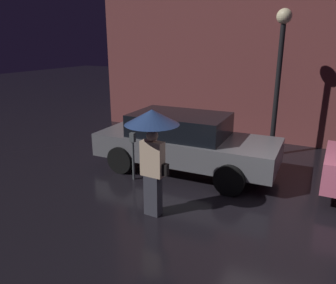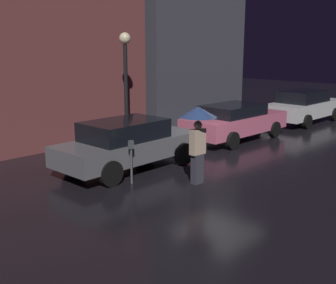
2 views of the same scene
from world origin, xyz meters
name	(u,v)px [view 2 (image 2 of 2)]	position (x,y,z in m)	size (l,w,h in m)	color
ground_plane	(220,161)	(0.00, 0.00, 0.00)	(60.00, 60.00, 0.00)	black
building_facade_left	(22,11)	(-3.08, 6.50, 4.79)	(8.99, 3.00, 9.57)	brown
building_facade_right	(182,7)	(5.23, 6.50, 5.42)	(6.38, 3.00, 10.85)	#3D3D47
parked_car_grey	(128,143)	(-2.64, 1.41, 0.79)	(4.62, 1.99, 1.49)	slate
parked_car_pink	(235,121)	(2.90, 1.52, 0.75)	(4.67, 2.04, 1.40)	#DB6684
parked_car_white	(304,106)	(8.35, 1.37, 0.80)	(4.68, 1.98, 1.53)	silver
pedestrian_with_umbrella	(198,124)	(-2.24, -0.95, 1.61)	(1.00, 1.00, 2.08)	#383842
parking_meter	(131,157)	(-3.48, 0.30, 0.74)	(0.12, 0.10, 1.18)	#4C5154
street_lamp_near	(126,69)	(-0.81, 3.63, 2.80)	(0.40, 0.40, 4.06)	black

